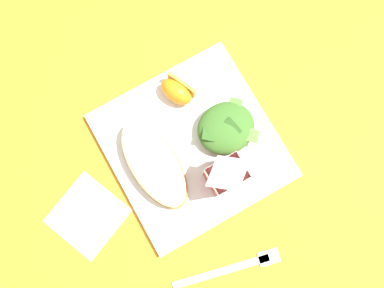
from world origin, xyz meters
name	(u,v)px	position (x,y,z in m)	size (l,w,h in m)	color
ground	(192,146)	(0.00, 0.00, 0.00)	(3.00, 3.00, 0.00)	orange
white_plate	(192,146)	(0.00, 0.00, 0.01)	(0.28, 0.28, 0.02)	white
cheesy_pizza_bread	(154,165)	(0.07, 0.00, 0.03)	(0.09, 0.17, 0.04)	#B77F42
green_salad_pile	(226,128)	(-0.06, 0.01, 0.04)	(0.10, 0.09, 0.04)	#3D7028
milk_carton	(226,175)	(-0.02, 0.08, 0.08)	(0.06, 0.04, 0.11)	#B7332D
orange_wedge_front	(177,91)	(-0.02, -0.09, 0.04)	(0.06, 0.07, 0.04)	orange
paper_napkin	(88,216)	(0.22, 0.02, 0.00)	(0.11, 0.11, 0.00)	white
metal_fork	(235,267)	(0.04, 0.22, 0.00)	(0.19, 0.06, 0.01)	silver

